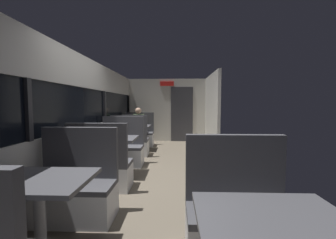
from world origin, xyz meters
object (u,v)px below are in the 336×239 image
(bench_mid_window_facing_end, at_px, (101,169))
(bench_mid_window_facing_entry, at_px, (122,151))
(bench_far_window_facing_entry, at_px, (139,136))
(dining_table_front_aisle, at_px, (273,234))
(bench_far_window_facing_end, at_px, (130,143))
(bench_near_window_facing_entry, at_px, (76,192))
(dining_table_far_window, at_px, (135,129))
(bench_front_aisle_facing_entry, at_px, (238,221))
(seated_passenger, at_px, (139,130))
(dining_table_near_window, at_px, (39,189))
(dining_table_mid_window, at_px, (113,143))

(bench_mid_window_facing_end, xyz_separation_m, bench_mid_window_facing_entry, (0.00, 1.40, 0.00))
(bench_far_window_facing_entry, distance_m, dining_table_front_aisle, 6.21)
(bench_mid_window_facing_end, height_order, bench_far_window_facing_end, same)
(bench_near_window_facing_entry, relative_size, dining_table_far_window, 1.22)
(bench_mid_window_facing_entry, relative_size, bench_front_aisle_facing_entry, 1.00)
(bench_near_window_facing_entry, bearing_deg, bench_far_window_facing_entry, 90.00)
(bench_far_window_facing_end, distance_m, seated_passenger, 1.34)
(dining_table_near_window, xyz_separation_m, dining_table_mid_window, (0.00, 2.32, 0.00))
(dining_table_front_aisle, distance_m, bench_front_aisle_facing_entry, 0.77)
(dining_table_near_window, xyz_separation_m, bench_near_window_facing_entry, (0.00, 0.70, -0.31))
(bench_far_window_facing_entry, distance_m, bench_front_aisle_facing_entry, 5.53)
(dining_table_far_window, bearing_deg, seated_passenger, 90.00)
(bench_far_window_facing_end, bearing_deg, bench_far_window_facing_entry, 90.00)
(bench_near_window_facing_entry, bearing_deg, dining_table_far_window, 90.00)
(dining_table_mid_window, relative_size, bench_mid_window_facing_end, 0.82)
(dining_table_far_window, relative_size, bench_far_window_facing_end, 0.82)
(bench_far_window_facing_end, height_order, dining_table_front_aisle, bench_far_window_facing_end)
(dining_table_near_window, xyz_separation_m, bench_far_window_facing_entry, (0.00, 5.33, -0.31))
(bench_far_window_facing_end, bearing_deg, bench_mid_window_facing_entry, -90.00)
(dining_table_near_window, xyz_separation_m, bench_mid_window_facing_end, (0.00, 1.62, -0.31))
(bench_near_window_facing_entry, bearing_deg, dining_table_near_window, -90.00)
(dining_table_far_window, bearing_deg, bench_mid_window_facing_end, -90.00)
(dining_table_front_aisle, bearing_deg, bench_near_window_facing_entry, 144.02)
(dining_table_far_window, height_order, dining_table_front_aisle, same)
(bench_mid_window_facing_end, bearing_deg, seated_passenger, 90.00)
(dining_table_near_window, height_order, bench_mid_window_facing_entry, bench_mid_window_facing_entry)
(dining_table_near_window, height_order, bench_mid_window_facing_end, bench_mid_window_facing_end)
(dining_table_mid_window, relative_size, bench_far_window_facing_end, 0.82)
(bench_mid_window_facing_entry, bearing_deg, dining_table_near_window, -90.00)
(bench_far_window_facing_end, relative_size, bench_front_aisle_facing_entry, 1.00)
(dining_table_near_window, bearing_deg, seated_passenger, 90.00)
(bench_near_window_facing_entry, relative_size, bench_mid_window_facing_entry, 1.00)
(bench_mid_window_facing_entry, height_order, dining_table_far_window, bench_mid_window_facing_entry)
(bench_far_window_facing_entry, height_order, seated_passenger, seated_passenger)
(dining_table_mid_window, distance_m, seated_passenger, 2.95)
(bench_near_window_facing_entry, relative_size, dining_table_front_aisle, 1.22)
(bench_near_window_facing_entry, distance_m, bench_mid_window_facing_end, 0.92)
(bench_mid_window_facing_entry, distance_m, bench_front_aisle_facing_entry, 3.42)
(dining_table_front_aisle, bearing_deg, dining_table_far_window, 108.88)
(dining_table_mid_window, distance_m, bench_front_aisle_facing_entry, 2.87)
(bench_mid_window_facing_end, height_order, bench_front_aisle_facing_entry, same)
(bench_far_window_facing_entry, relative_size, seated_passenger, 0.87)
(bench_mid_window_facing_end, xyz_separation_m, seated_passenger, (0.00, 3.64, 0.21))
(dining_table_mid_window, xyz_separation_m, bench_mid_window_facing_end, (0.00, -0.70, -0.31))
(dining_table_mid_window, height_order, bench_mid_window_facing_end, bench_mid_window_facing_end)
(bench_front_aisle_facing_entry, bearing_deg, bench_near_window_facing_entry, 161.47)
(bench_mid_window_facing_end, height_order, seated_passenger, seated_passenger)
(bench_mid_window_facing_end, xyz_separation_m, dining_table_front_aisle, (1.79, -2.22, 0.31))
(dining_table_far_window, xyz_separation_m, bench_far_window_facing_entry, (0.00, 0.70, -0.31))
(bench_near_window_facing_entry, relative_size, dining_table_mid_window, 1.22)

